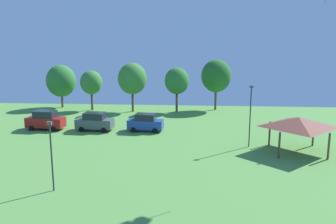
{
  "coord_description": "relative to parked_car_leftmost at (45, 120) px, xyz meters",
  "views": [
    {
      "loc": [
        1.6,
        -0.84,
        11.13
      ],
      "look_at": [
        0.48,
        14.53,
        8.01
      ],
      "focal_mm": 38.0,
      "sensor_mm": 36.0,
      "label": 1
    }
  ],
  "objects": [
    {
      "name": "parked_car_leftmost",
      "position": [
        0.0,
        0.0,
        0.0
      ],
      "size": [
        4.9,
        2.33,
        2.43
      ],
      "rotation": [
        0.0,
        0.0,
        -0.08
      ],
      "color": "maroon",
      "rests_on": "ground"
    },
    {
      "name": "parked_car_second_from_left",
      "position": [
        6.39,
        -0.11,
        -0.06
      ],
      "size": [
        4.72,
        2.34,
        2.29
      ],
      "rotation": [
        0.0,
        0.0,
        -0.08
      ],
      "color": "#4C5156",
      "rests_on": "ground"
    },
    {
      "name": "parked_car_third_from_left",
      "position": [
        12.77,
        0.02,
        -0.09
      ],
      "size": [
        4.49,
        2.23,
        2.22
      ],
      "rotation": [
        0.0,
        0.0,
        -0.09
      ],
      "color": "#234299",
      "rests_on": "ground"
    },
    {
      "name": "park_pavilion",
      "position": [
        29.21,
        -7.14,
        1.88
      ],
      "size": [
        5.95,
        5.78,
        3.6
      ],
      "color": "brown",
      "rests_on": "ground"
    },
    {
      "name": "light_post_0",
      "position": [
        8.26,
        -18.21,
        1.86
      ],
      "size": [
        0.36,
        0.2,
        5.34
      ],
      "color": "#2D2D33",
      "rests_on": "ground"
    },
    {
      "name": "light_post_1",
      "position": [
        24.63,
        -5.74,
        2.49
      ],
      "size": [
        0.36,
        0.2,
        6.56
      ],
      "color": "#2D2D33",
      "rests_on": "ground"
    },
    {
      "name": "treeline_tree_0",
      "position": [
        -3.43,
        15.03,
        3.26
      ],
      "size": [
        4.85,
        4.85,
        7.13
      ],
      "color": "brown",
      "rests_on": "ground"
    },
    {
      "name": "treeline_tree_1",
      "position": [
        2.28,
        13.0,
        3.28
      ],
      "size": [
        3.49,
        3.49,
        6.42
      ],
      "color": "brown",
      "rests_on": "ground"
    },
    {
      "name": "treeline_tree_2",
      "position": [
        9.07,
        12.28,
        4.03
      ],
      "size": [
        4.49,
        4.49,
        7.7
      ],
      "color": "brown",
      "rests_on": "ground"
    },
    {
      "name": "treeline_tree_3",
      "position": [
        16.03,
        12.72,
        3.68
      ],
      "size": [
        3.8,
        3.8,
        6.99
      ],
      "color": "brown",
      "rests_on": "ground"
    },
    {
      "name": "treeline_tree_4",
      "position": [
        22.25,
        14.73,
        4.3
      ],
      "size": [
        4.77,
        4.77,
        8.13
      ],
      "color": "brown",
      "rests_on": "ground"
    }
  ]
}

